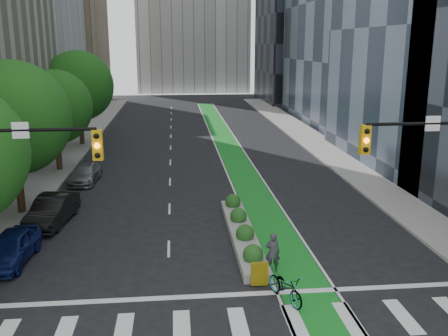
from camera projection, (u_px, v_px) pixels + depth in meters
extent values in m
plane|color=black|center=(235.00, 311.00, 18.43)|extent=(160.00, 160.00, 0.00)
cube|color=gray|center=(58.00, 161.00, 41.40)|extent=(3.60, 90.00, 0.15)
cube|color=gray|center=(334.00, 155.00, 43.68)|extent=(3.60, 90.00, 0.15)
cube|color=#178023|center=(228.00, 147.00, 47.67)|extent=(2.20, 70.00, 0.01)
cube|color=tan|center=(56.00, 21.00, 77.03)|extent=(14.00, 16.00, 26.00)
cube|color=black|center=(306.00, 16.00, 82.59)|extent=(14.00, 18.00, 28.00)
cylinder|color=black|center=(18.00, 172.00, 28.33)|extent=(0.44, 0.44, 5.04)
sphere|color=#0F4912|center=(13.00, 118.00, 27.59)|extent=(6.40, 6.40, 6.40)
cylinder|color=black|center=(58.00, 143.00, 38.05)|extent=(0.44, 0.44, 4.48)
sphere|color=#0F4912|center=(55.00, 107.00, 37.39)|extent=(5.60, 5.60, 5.60)
cylinder|color=black|center=(81.00, 119.00, 47.62)|extent=(0.44, 0.44, 5.15)
sphere|color=#0F4912|center=(78.00, 86.00, 46.86)|extent=(6.60, 6.60, 6.60)
cylinder|color=black|center=(12.00, 130.00, 16.54)|extent=(5.50, 0.12, 0.12)
cube|color=gold|center=(98.00, 145.00, 16.94)|extent=(0.34, 0.28, 1.05)
sphere|color=orange|center=(97.00, 146.00, 16.78)|extent=(0.20, 0.20, 0.20)
cube|color=white|center=(20.00, 130.00, 16.53)|extent=(0.55, 0.04, 0.55)
cylinder|color=black|center=(440.00, 123.00, 17.98)|extent=(5.50, 0.12, 0.12)
cube|color=gold|center=(365.00, 140.00, 17.85)|extent=(0.34, 0.28, 1.05)
sphere|color=orange|center=(367.00, 141.00, 17.69)|extent=(0.20, 0.20, 0.20)
cube|color=white|center=(433.00, 124.00, 17.92)|extent=(0.55, 0.04, 0.55)
cube|color=gray|center=(242.00, 234.00, 25.25)|extent=(1.20, 10.00, 0.40)
cube|color=yellow|center=(260.00, 274.00, 20.15)|extent=(0.70, 0.12, 1.00)
sphere|color=#194C19|center=(253.00, 254.00, 21.77)|extent=(0.90, 0.90, 0.90)
sphere|color=#194C19|center=(245.00, 233.00, 24.18)|extent=(0.90, 0.90, 0.90)
sphere|color=#194C19|center=(238.00, 216.00, 26.59)|extent=(0.90, 0.90, 0.90)
sphere|color=#194C19|center=(233.00, 202.00, 29.00)|extent=(0.90, 0.90, 0.90)
imported|color=gray|center=(286.00, 287.00, 19.04)|extent=(1.51, 2.29, 1.14)
imported|color=#393540|center=(273.00, 252.00, 21.46)|extent=(0.69, 0.50, 1.74)
imported|color=#0E1955|center=(11.00, 248.00, 22.30)|extent=(1.98, 4.36, 1.45)
imported|color=black|center=(52.00, 210.00, 27.14)|extent=(2.25, 4.89, 1.56)
imported|color=slate|center=(85.00, 174.00, 35.34)|extent=(2.06, 4.40, 1.24)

